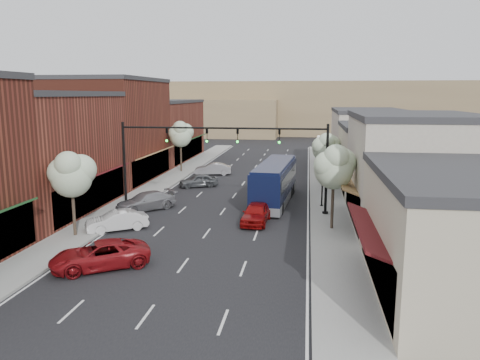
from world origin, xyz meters
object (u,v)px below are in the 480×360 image
at_px(parked_car_e, 213,169).
at_px(lamp_post_far, 318,148).
at_px(lamp_post_near, 323,171).
at_px(coach_bus, 275,182).
at_px(tree_right_far, 326,147).
at_px(red_hatchback, 256,213).
at_px(tree_left_near, 71,173).
at_px(signal_mast_right, 295,155).
at_px(parked_car_a, 100,255).
at_px(tree_left_far, 181,134).
at_px(parked_car_c, 146,201).
at_px(parked_car_d, 198,181).
at_px(parked_car_b, 117,221).
at_px(tree_right_near, 335,166).
at_px(signal_mast_left, 153,152).

bearing_deg(parked_car_e, lamp_post_far, 94.53).
distance_m(lamp_post_near, coach_bus, 4.34).
distance_m(tree_right_far, red_hatchback, 16.22).
bearing_deg(tree_left_near, tree_right_far, 50.31).
height_order(signal_mast_right, parked_car_a, signal_mast_right).
bearing_deg(tree_left_far, red_hatchback, -61.79).
bearing_deg(parked_car_c, lamp_post_near, 55.63).
relative_size(lamp_post_near, lamp_post_far, 1.00).
height_order(red_hatchback, parked_car_e, red_hatchback).
bearing_deg(parked_car_e, tree_right_far, 58.41).
xyz_separation_m(lamp_post_near, parked_car_c, (-14.00, -2.88, -2.29)).
bearing_deg(lamp_post_near, tree_right_far, 86.69).
distance_m(tree_left_near, parked_car_d, 18.34).
relative_size(signal_mast_right, tree_left_near, 1.44).
distance_m(signal_mast_right, parked_car_d, 14.21).
relative_size(coach_bus, red_hatchback, 2.61).
bearing_deg(parked_car_b, coach_bus, 101.75).
relative_size(tree_left_near, parked_car_d, 1.47).
relative_size(tree_right_near, coach_bus, 0.52).
height_order(parked_car_a, parked_car_d, parked_car_a).
bearing_deg(parked_car_d, parked_car_b, -32.44).
distance_m(red_hatchback, parked_car_d, 14.42).
bearing_deg(parked_car_b, parked_car_a, -17.35).
relative_size(tree_right_far, tree_left_far, 0.89).
bearing_deg(signal_mast_right, parked_car_a, -127.37).
distance_m(lamp_post_near, lamp_post_far, 17.50).
height_order(tree_right_near, lamp_post_far, tree_right_near).
distance_m(parked_car_a, parked_car_d, 22.45).
xyz_separation_m(tree_right_near, coach_bus, (-4.51, 7.85, -2.64)).
relative_size(tree_left_far, parked_car_e, 1.47).
height_order(signal_mast_right, tree_right_far, signal_mast_right).
xyz_separation_m(coach_bus, parked_car_b, (-10.04, -9.97, -1.13)).
bearing_deg(tree_right_far, coach_bus, -118.95).
relative_size(tree_right_far, parked_car_e, 1.30).
distance_m(tree_left_near, lamp_post_far, 32.35).
distance_m(tree_left_near, parked_car_b, 4.51).
bearing_deg(tree_left_far, tree_right_far, -19.87).
bearing_deg(signal_mast_left, lamp_post_far, 56.14).
distance_m(tree_left_near, tree_left_far, 26.00).
relative_size(tree_left_far, parked_car_c, 1.24).
bearing_deg(parked_car_b, tree_right_far, 108.18).
height_order(signal_mast_right, parked_car_c, signal_mast_right).
height_order(parked_car_b, parked_car_c, parked_car_c).
xyz_separation_m(tree_right_far, coach_bus, (-4.51, -8.15, -2.18)).
height_order(tree_right_far, parked_car_c, tree_right_far).
height_order(lamp_post_far, red_hatchback, lamp_post_far).
bearing_deg(tree_left_far, parked_car_e, -16.57).
bearing_deg(parked_car_e, tree_left_near, -19.96).
xyz_separation_m(signal_mast_left, lamp_post_near, (13.42, 2.50, -1.62)).
height_order(tree_right_far, lamp_post_near, tree_right_far).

